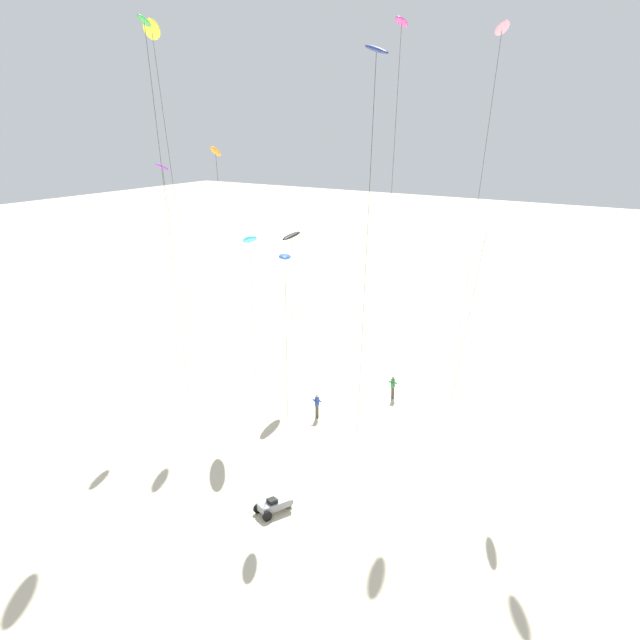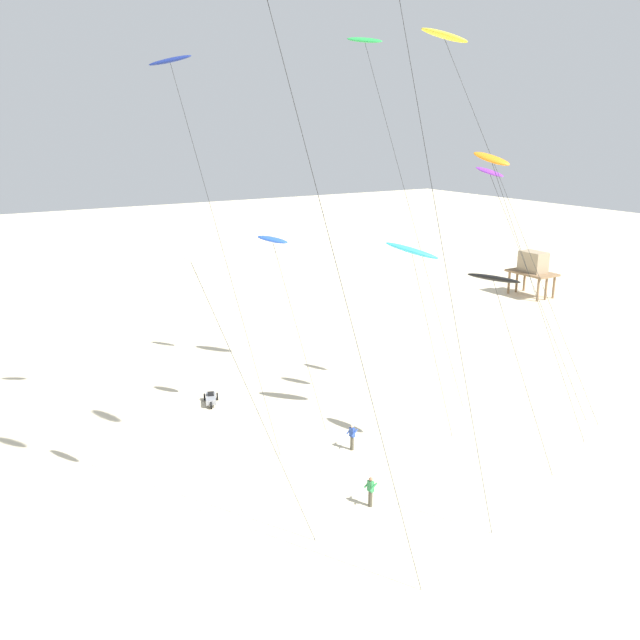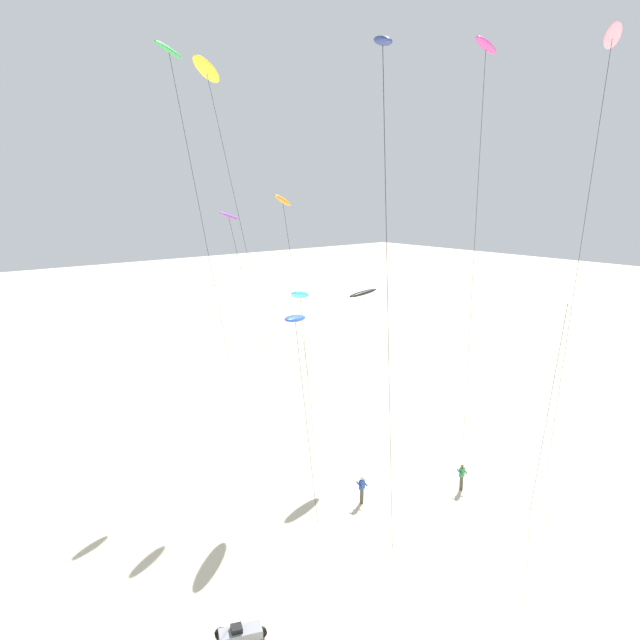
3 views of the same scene
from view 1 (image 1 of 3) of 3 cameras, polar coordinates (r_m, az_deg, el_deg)
The scene contains 15 objects.
ground_plane at distance 40.12m, azimuth 6.97°, elevation -13.24°, with size 260.00×260.00×0.00m, color beige.
kite_green at distance 42.04m, azimuth -13.81°, elevation 21.57°, with size 7.59×5.49×24.73m.
kite_orange at distance 50.41m, azimuth -8.35°, elevation 13.03°, with size 6.81×4.88×17.74m.
kite_magenta at distance 48.37m, azimuth 6.54°, elevation 22.35°, with size 6.23×4.24×25.49m.
kite_blue at distance 38.55m, azimuth -2.83°, elevation 4.94°, with size 4.04×2.95×12.53m.
kite_pink at distance 46.13m, azimuth 14.29°, elevation 21.12°, with size 7.03×5.03×24.85m.
kite_cyan at distance 46.81m, azimuth -5.67°, elevation 6.39°, with size 4.08×3.28×12.37m.
kite_black at distance 52.13m, azimuth -2.29°, elevation 6.71°, with size 5.01×3.15×11.32m.
kite_purple at distance 50.43m, azimuth -12.46°, elevation 11.52°, with size 7.15×4.99×16.58m.
kite_white at distance 41.47m, azimuth 13.11°, elevation 6.57°, with size 6.24×4.32×13.73m.
kite_yellow at distance 47.09m, azimuth -13.30°, elevation 21.52°, with size 11.00×8.02×25.15m.
kite_navy at distance 34.36m, azimuth 4.50°, elevation 20.02°, with size 6.12×4.76×22.84m.
kite_flyer_nearest at distance 47.82m, azimuth -0.24°, elevation -6.84°, with size 0.61×0.59×1.67m.
kite_flyer_middle at distance 51.15m, azimuth 5.86°, elevation -5.35°, with size 0.59×0.56×1.67m.
beach_buggy at distance 37.59m, azimuth -3.71°, elevation -14.59°, with size 2.12×1.49×0.82m.
Camera 1 is at (-31.63, -14.81, 19.74)m, focal length 39.95 mm.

